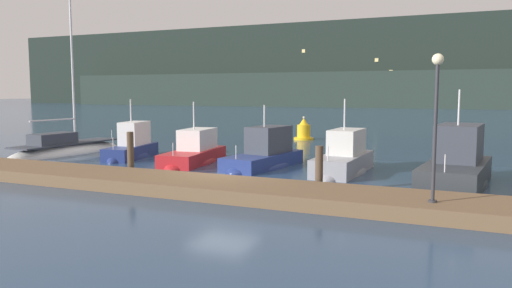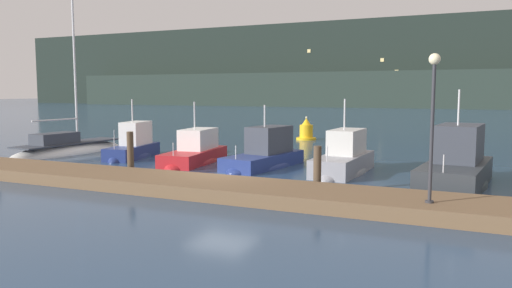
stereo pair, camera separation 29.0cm
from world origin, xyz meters
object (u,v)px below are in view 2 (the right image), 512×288
object	(u,v)px
motorboat_berth_5	(343,165)
channel_buoy	(306,131)
motorboat_berth_4	(264,160)
motorboat_berth_3	(195,158)
sailboat_berth_1	(68,151)
motorboat_berth_6	(456,175)
dock_lamppost	(433,104)
motorboat_berth_2	(133,152)

from	to	relation	value
motorboat_berth_5	channel_buoy	world-z (taller)	motorboat_berth_5
motorboat_berth_4	motorboat_berth_3	bearing A→B (deg)	-177.40
channel_buoy	motorboat_berth_3	bearing A→B (deg)	-94.93
motorboat_berth_5	sailboat_berth_1	bearing A→B (deg)	179.56
motorboat_berth_6	dock_lamppost	size ratio (longest dim) A/B	1.53
motorboat_berth_5	motorboat_berth_3	bearing A→B (deg)	-179.83
motorboat_berth_6	channel_buoy	xyz separation A→B (m)	(-11.09, 15.02, 0.21)
motorboat_berth_6	channel_buoy	bearing A→B (deg)	126.43
sailboat_berth_1	channel_buoy	size ratio (longest dim) A/B	6.58
motorboat_berth_3	motorboat_berth_6	world-z (taller)	motorboat_berth_6
motorboat_berth_6	motorboat_berth_3	bearing A→B (deg)	174.40
motorboat_berth_3	motorboat_berth_5	bearing A→B (deg)	0.17
motorboat_berth_2	dock_lamppost	bearing A→B (deg)	-23.95
motorboat_berth_5	dock_lamppost	distance (m)	8.51
channel_buoy	sailboat_berth_1	bearing A→B (deg)	-125.65
motorboat_berth_2	motorboat_berth_6	size ratio (longest dim) A/B	0.75
motorboat_berth_6	motorboat_berth_5	bearing A→B (deg)	165.25
sailboat_berth_1	motorboat_berth_5	size ratio (longest dim) A/B	2.17
sailboat_berth_1	motorboat_berth_5	xyz separation A→B (m)	(16.23, -0.12, 0.20)
sailboat_berth_1	motorboat_berth_3	bearing A→B (deg)	-0.98
motorboat_berth_5	motorboat_berth_6	distance (m)	4.82
motorboat_berth_3	motorboat_berth_5	world-z (taller)	motorboat_berth_5
sailboat_berth_1	dock_lamppost	size ratio (longest dim) A/B	2.74
sailboat_berth_1	motorboat_berth_2	world-z (taller)	sailboat_berth_1
motorboat_berth_5	motorboat_berth_6	xyz separation A→B (m)	(4.66, -1.23, 0.08)
motorboat_berth_2	motorboat_berth_3	world-z (taller)	motorboat_berth_2
motorboat_berth_4	motorboat_berth_6	world-z (taller)	motorboat_berth_6
motorboat_berth_3	motorboat_berth_4	world-z (taller)	motorboat_berth_3
dock_lamppost	motorboat_berth_2	bearing A→B (deg)	156.05
motorboat_berth_6	sailboat_berth_1	bearing A→B (deg)	176.30
channel_buoy	motorboat_berth_4	bearing A→B (deg)	-79.38
motorboat_berth_4	channel_buoy	world-z (taller)	motorboat_berth_4
motorboat_berth_5	motorboat_berth_6	world-z (taller)	motorboat_berth_6
motorboat_berth_2	motorboat_berth_3	distance (m)	4.11
motorboat_berth_3	motorboat_berth_6	bearing A→B (deg)	-5.60
sailboat_berth_1	channel_buoy	world-z (taller)	sailboat_berth_1
sailboat_berth_1	motorboat_berth_6	distance (m)	20.94
motorboat_berth_2	motorboat_berth_5	world-z (taller)	motorboat_berth_5
motorboat_berth_2	motorboat_berth_5	distance (m)	11.72
motorboat_berth_2	motorboat_berth_3	bearing A→B (deg)	-4.48
motorboat_berth_4	motorboat_berth_6	xyz separation A→B (m)	(8.53, -1.38, 0.10)
motorboat_berth_2	channel_buoy	size ratio (longest dim) A/B	2.74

